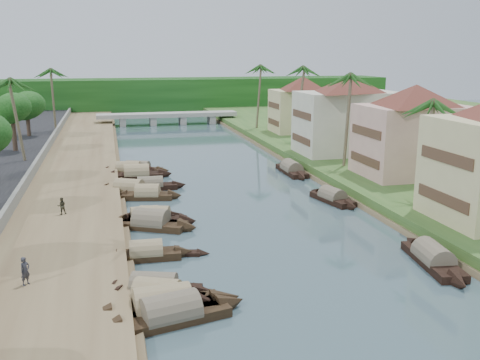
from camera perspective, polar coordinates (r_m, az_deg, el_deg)
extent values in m
plane|color=#3B5158|center=(41.04, 3.54, -6.70)|extent=(220.00, 220.00, 0.00)
cube|color=brown|center=(58.54, -17.70, -0.79)|extent=(10.00, 180.00, 0.80)
cube|color=#2E5421|center=(65.89, 14.22, 1.14)|extent=(16.00, 180.00, 1.20)
cube|color=slate|center=(58.79, -21.85, -0.11)|extent=(0.40, 180.00, 1.10)
cube|color=#113A10|center=(132.66, -8.86, 8.81)|extent=(120.00, 4.00, 8.00)
cube|color=#113A10|center=(137.63, -9.05, 8.96)|extent=(120.00, 4.00, 8.00)
cube|color=#113A10|center=(142.60, -9.23, 9.10)|extent=(120.00, 4.00, 8.00)
cube|color=gray|center=(110.05, -7.73, 6.91)|extent=(28.00, 4.00, 0.80)
cube|color=gray|center=(109.59, -12.42, 6.12)|extent=(1.20, 3.50, 1.80)
cube|color=gray|center=(109.90, -9.28, 6.27)|extent=(1.20, 3.50, 1.80)
cube|color=gray|center=(110.53, -6.16, 6.41)|extent=(1.20, 3.50, 1.80)
cube|color=gray|center=(111.48, -3.08, 6.53)|extent=(1.20, 3.50, 1.80)
cube|color=#4C3323|center=(43.94, 20.77, -1.83)|extent=(0.10, 6.40, 0.90)
cube|color=#4C3323|center=(43.26, 21.11, 2.26)|extent=(0.10, 6.40, 0.90)
cube|color=#D6AA97|center=(60.51, 17.94, 4.04)|extent=(11.00, 8.00, 7.50)
pyramid|color=maroon|center=(59.97, 18.27, 8.61)|extent=(14.11, 14.11, 2.20)
cube|color=#4C3323|center=(58.12, 13.14, 2.10)|extent=(0.10, 6.40, 0.90)
cube|color=#4C3323|center=(57.63, 13.30, 5.03)|extent=(0.10, 6.40, 0.90)
cube|color=beige|center=(72.19, 11.47, 6.02)|extent=(13.00, 8.00, 8.00)
pyramid|color=maroon|center=(71.75, 11.66, 10.06)|extent=(15.59, 15.59, 2.20)
cube|color=#4C3323|center=(69.95, 6.52, 4.32)|extent=(0.10, 6.40, 0.90)
cube|color=#4C3323|center=(69.52, 6.58, 6.92)|extent=(0.10, 6.40, 0.90)
cube|color=#CFC38B|center=(90.96, 6.66, 7.33)|extent=(10.00, 7.00, 7.00)
pyramid|color=maroon|center=(90.60, 6.74, 10.23)|extent=(12.62, 12.62, 2.20)
cube|color=#4C3323|center=(89.53, 3.58, 6.17)|extent=(0.10, 5.60, 0.90)
cube|color=#4C3323|center=(89.23, 3.61, 7.96)|extent=(0.10, 5.60, 0.90)
cube|color=black|center=(29.80, -7.40, -14.44)|extent=(6.70, 3.39, 0.70)
cone|color=black|center=(30.97, -1.01, -13.03)|extent=(2.20, 2.17, 2.00)
cone|color=black|center=(28.95, -14.31, -15.47)|extent=(2.20, 2.17, 2.00)
cylinder|color=#6D6252|center=(29.63, -7.42, -13.79)|extent=(5.24, 3.13, 2.08)
cube|color=black|center=(31.77, -8.81, -12.65)|extent=(5.64, 3.95, 0.70)
cone|color=black|center=(30.93, -3.49, -13.09)|extent=(2.13, 2.21, 1.88)
cone|color=black|center=(32.78, -13.82, -11.88)|extent=(2.13, 2.21, 1.88)
cylinder|color=#93845D|center=(31.60, -8.84, -12.03)|extent=(4.53, 3.50, 1.98)
cube|color=black|center=(30.71, -8.23, -13.58)|extent=(6.71, 2.56, 0.70)
cone|color=black|center=(31.41, -1.51, -12.63)|extent=(2.02, 1.99, 2.06)
cone|color=black|center=(30.36, -15.24, -14.11)|extent=(2.02, 1.99, 2.06)
cylinder|color=#93845D|center=(30.54, -8.26, -12.95)|extent=(5.17, 2.52, 2.13)
cube|color=black|center=(32.75, -9.13, -11.83)|extent=(5.83, 3.46, 0.70)
cone|color=black|center=(32.14, -3.67, -12.03)|extent=(2.02, 2.02, 1.77)
cone|color=black|center=(33.56, -14.35, -11.30)|extent=(2.02, 2.02, 1.77)
cylinder|color=#6D6252|center=(32.59, -9.15, -11.23)|extent=(4.61, 3.10, 1.84)
cube|color=black|center=(38.36, -9.97, -8.02)|extent=(4.84, 1.80, 0.70)
cone|color=black|center=(38.47, -5.98, -7.70)|extent=(1.44, 1.51, 1.61)
cone|color=black|center=(38.37, -13.98, -8.09)|extent=(1.44, 1.51, 1.61)
cylinder|color=#93845D|center=(38.22, -9.99, -7.49)|extent=(3.72, 1.82, 1.69)
cube|color=black|center=(45.74, -9.08, -4.45)|extent=(5.54, 3.39, 0.70)
cone|color=black|center=(45.23, -5.50, -4.44)|extent=(1.98, 2.16, 1.96)
cone|color=black|center=(46.38, -12.58, -4.26)|extent=(1.98, 2.16, 1.96)
cylinder|color=#93845D|center=(45.63, -9.10, -4.00)|extent=(4.39, 3.12, 2.08)
cube|color=black|center=(44.83, -9.44, -4.84)|extent=(6.09, 4.52, 0.70)
cone|color=black|center=(43.68, -5.54, -5.09)|extent=(2.36, 2.44, 2.05)
cone|color=black|center=(46.12, -13.13, -4.39)|extent=(2.36, 2.44, 2.05)
cylinder|color=#6D6252|center=(44.71, -9.46, -4.37)|extent=(4.92, 3.96, 2.16)
cube|color=black|center=(46.56, -10.09, -4.17)|extent=(5.02, 1.86, 0.70)
cone|color=black|center=(46.93, -6.78, -3.81)|extent=(1.50, 1.49, 1.56)
cone|color=black|center=(46.30, -13.47, -4.34)|extent=(1.50, 1.49, 1.56)
cylinder|color=#93845D|center=(46.45, -10.11, -3.73)|extent=(3.86, 1.85, 1.61)
cube|color=black|center=(53.81, -9.81, -1.78)|extent=(5.24, 2.90, 0.70)
cone|color=black|center=(53.43, -6.90, -1.69)|extent=(1.79, 1.94, 1.82)
cone|color=black|center=(54.28, -12.69, -1.69)|extent=(1.79, 1.94, 1.82)
cylinder|color=#93845D|center=(53.71, -9.83, -1.39)|extent=(4.12, 2.71, 1.92)
cube|color=black|center=(57.44, -9.54, -0.81)|extent=(5.63, 1.83, 0.70)
cone|color=black|center=(57.62, -6.46, -0.58)|extent=(1.64, 1.54, 1.68)
cone|color=black|center=(57.38, -12.64, -0.88)|extent=(1.64, 1.54, 1.68)
cylinder|color=#6D6252|center=(57.35, -9.55, -0.44)|extent=(4.32, 1.86, 1.73)
cube|color=black|center=(56.17, -11.73, -1.22)|extent=(6.03, 4.37, 0.70)
cone|color=black|center=(54.88, -8.68, -1.35)|extent=(2.28, 2.29, 1.90)
cone|color=black|center=(57.59, -14.64, -0.94)|extent=(2.28, 2.29, 1.90)
cylinder|color=#93845D|center=(56.08, -11.75, -0.85)|extent=(4.85, 3.80, 1.98)
cube|color=black|center=(63.11, -10.94, 0.41)|extent=(6.08, 2.34, 0.70)
cone|color=black|center=(63.17, -7.93, 0.61)|extent=(1.83, 1.93, 2.04)
cone|color=black|center=(63.19, -13.96, 0.35)|extent=(1.83, 1.93, 2.04)
cylinder|color=#93845D|center=(63.03, -10.96, 0.75)|extent=(4.67, 2.36, 2.14)
cube|color=black|center=(66.17, -10.84, 1.01)|extent=(6.05, 3.94, 0.70)
cone|color=black|center=(65.04, -8.16, 0.97)|extent=(2.13, 2.04, 1.67)
cone|color=black|center=(67.41, -13.44, 1.17)|extent=(2.13, 2.04, 1.67)
cylinder|color=#6D6252|center=(66.09, -10.86, 1.33)|extent=(4.81, 3.42, 1.71)
cube|color=black|center=(65.39, -11.80, 0.82)|extent=(6.09, 3.15, 0.70)
cone|color=black|center=(64.84, -9.00, 0.90)|extent=(2.02, 2.04, 1.89)
cone|color=black|center=(66.07, -14.55, 0.87)|extent=(2.02, 2.04, 1.89)
cylinder|color=#93845D|center=(65.32, -11.81, 1.14)|extent=(4.77, 2.91, 1.97)
cube|color=black|center=(39.10, 19.87, -8.23)|extent=(2.81, 6.80, 0.70)
cone|color=black|center=(42.19, 17.78, -6.36)|extent=(1.94, 2.09, 1.90)
cone|color=black|center=(36.06, 22.37, -10.15)|extent=(1.94, 2.09, 1.90)
cylinder|color=#6D6252|center=(38.97, 19.92, -7.70)|extent=(2.66, 5.27, 1.95)
cube|color=black|center=(52.68, 9.81, -2.10)|extent=(2.85, 5.62, 0.70)
cone|color=black|center=(55.00, 7.98, -1.29)|extent=(1.84, 1.84, 1.71)
cone|color=black|center=(50.39, 11.82, -2.81)|extent=(1.84, 1.84, 1.71)
cylinder|color=#6D6252|center=(52.58, 9.83, -1.70)|extent=(2.64, 4.39, 1.77)
cube|color=black|center=(64.67, 5.52, 0.90)|extent=(1.94, 6.72, 0.70)
cone|color=black|center=(68.10, 4.49, 1.62)|extent=(1.73, 1.91, 1.95)
cone|color=black|center=(61.23, 6.68, 0.25)|extent=(1.73, 1.91, 1.95)
cylinder|color=#6D6252|center=(64.59, 5.53, 1.23)|extent=(2.01, 5.14, 2.00)
cube|color=black|center=(38.82, -6.99, -7.81)|extent=(3.78, 1.63, 0.35)
cone|color=black|center=(38.65, -3.90, -7.84)|extent=(1.08, 1.01, 0.82)
cone|color=black|center=(39.10, -10.05, -7.77)|extent=(1.08, 1.01, 0.82)
cube|color=black|center=(59.16, -11.91, -0.60)|extent=(4.51, 1.27, 0.35)
cone|color=black|center=(59.07, -9.49, -0.51)|extent=(1.18, 0.98, 0.89)
cone|color=black|center=(59.35, -14.32, -0.68)|extent=(1.18, 0.98, 0.89)
cylinder|color=brown|center=(51.04, 19.23, 3.06)|extent=(0.92, 0.36, 8.79)
sphere|color=#21521B|center=(50.52, 19.60, 7.77)|extent=(3.20, 3.20, 3.20)
cylinder|color=brown|center=(63.18, 11.29, 6.23)|extent=(0.78, 0.36, 10.64)
sphere|color=#21521B|center=(62.78, 11.50, 10.86)|extent=(3.20, 3.20, 3.20)
cylinder|color=brown|center=(81.45, 6.13, 8.08)|extent=(1.63, 0.36, 10.99)
sphere|color=#21521B|center=(81.14, 6.23, 11.80)|extent=(3.20, 3.20, 3.20)
cylinder|color=brown|center=(69.26, -22.46, 5.89)|extent=(1.35, 0.36, 9.76)
sphere|color=#21521B|center=(68.89, -22.81, 9.76)|extent=(3.20, 3.20, 3.20)
cylinder|color=brown|center=(95.00, 1.90, 8.85)|extent=(1.10, 0.36, 10.92)
sphere|color=#21521B|center=(94.74, 1.92, 12.02)|extent=(3.20, 3.20, 3.20)
cylinder|color=brown|center=(95.81, -19.29, 8.07)|extent=(0.44, 0.36, 10.21)
sphere|color=#21521B|center=(95.55, -19.51, 10.99)|extent=(3.20, 3.20, 3.20)
cylinder|color=#463428|center=(77.39, -22.94, 4.29)|extent=(0.60, 0.60, 3.87)
ellipsoid|color=#113A10|center=(76.96, -23.19, 7.00)|extent=(4.47, 4.47, 3.68)
cylinder|color=#463428|center=(90.81, -21.64, 5.39)|extent=(0.60, 0.60, 3.25)
ellipsoid|color=#113A10|center=(90.49, -21.81, 7.34)|extent=(5.03, 5.03, 4.13)
cylinder|color=#463428|center=(77.55, 13.75, 4.74)|extent=(0.60, 0.60, 3.63)
ellipsoid|color=#113A10|center=(77.13, 13.89, 7.29)|extent=(4.43, 4.43, 3.64)
imported|color=#2B2B34|center=(34.06, -21.94, -8.99)|extent=(0.73, 0.74, 1.71)
imported|color=#2F2E21|center=(47.56, -18.49, -2.63)|extent=(0.80, 0.67, 1.45)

